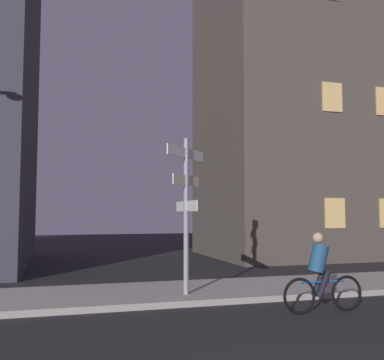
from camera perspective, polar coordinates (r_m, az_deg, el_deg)
The scene contains 4 objects.
sidewalk_kerb at distance 11.11m, azimuth -4.10°, elevation -14.25°, with size 40.00×2.85×0.14m, color #9E9991.
signpost at distance 10.43m, azimuth -0.75°, elevation -2.76°, with size 1.22×1.74×3.62m.
cyclist at distance 9.59m, azimuth 16.15°, elevation -11.60°, with size 1.82×0.33×1.61m.
building_right_block at distance 24.02m, azimuth 15.06°, elevation 17.65°, with size 10.31×6.98×21.82m.
Camera 1 is at (-2.35, -3.29, 2.00)m, focal length 41.73 mm.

